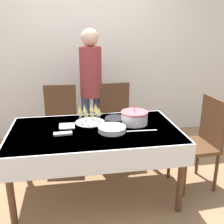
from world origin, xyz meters
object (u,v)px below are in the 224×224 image
at_px(dining_chair_far_left, 60,121).
at_px(dining_chair_far_right, 116,118).
at_px(plate_stack_main, 112,129).
at_px(dining_chair_right_end, 202,138).
at_px(person_standing, 91,82).
at_px(birthday_cake, 134,118).
at_px(champagne_tray, 90,114).
at_px(plate_stack_dessert, 115,120).

xyz_separation_m(dining_chair_far_left, dining_chair_far_right, (0.71, 0.00, 0.00)).
height_order(dining_chair_far_left, plate_stack_main, dining_chair_far_left).
xyz_separation_m(dining_chair_right_end, person_standing, (-1.08, 0.96, 0.46)).
bearing_deg(birthday_cake, dining_chair_right_end, -7.00).
bearing_deg(dining_chair_right_end, person_standing, 138.49).
height_order(dining_chair_far_right, person_standing, person_standing).
bearing_deg(dining_chair_far_left, birthday_cake, -42.16).
bearing_deg(champagne_tray, birthday_cake, -13.47).
distance_m(birthday_cake, person_standing, 0.96).
bearing_deg(dining_chair_far_right, plate_stack_main, -102.81).
xyz_separation_m(dining_chair_far_left, champagne_tray, (0.33, -0.59, 0.28)).
distance_m(dining_chair_far_right, plate_stack_main, 0.92).
bearing_deg(birthday_cake, plate_stack_dessert, 157.62).
bearing_deg(dining_chair_far_left, champagne_tray, -61.23).
bearing_deg(dining_chair_right_end, dining_chair_far_left, 152.15).
bearing_deg(dining_chair_far_right, dining_chair_right_end, -45.28).
height_order(dining_chair_far_left, champagne_tray, dining_chair_far_left).
distance_m(dining_chair_right_end, person_standing, 1.51).
bearing_deg(plate_stack_dessert, plate_stack_main, -106.76).
xyz_separation_m(birthday_cake, plate_stack_main, (-0.26, -0.17, -0.04)).
height_order(birthday_cake, champagne_tray, birthday_cake).
xyz_separation_m(dining_chair_far_left, dining_chair_right_end, (1.49, -0.79, 0.00)).
relative_size(dining_chair_far_left, dining_chair_far_right, 1.00).
distance_m(dining_chair_far_left, person_standing, 0.64).
xyz_separation_m(dining_chair_far_right, plate_stack_main, (-0.20, -0.87, 0.20)).
relative_size(birthday_cake, person_standing, 0.17).
bearing_deg(dining_chair_far_right, dining_chair_far_left, -179.98).
bearing_deg(dining_chair_far_right, birthday_cake, -84.92).
xyz_separation_m(dining_chair_right_end, champagne_tray, (-1.17, 0.20, 0.28)).
bearing_deg(person_standing, dining_chair_far_left, -157.56).
relative_size(dining_chair_far_right, plate_stack_main, 3.72).
height_order(dining_chair_right_end, birthday_cake, dining_chair_right_end).
distance_m(plate_stack_dessert, person_standing, 0.85).
xyz_separation_m(dining_chair_right_end, plate_stack_dessert, (-0.90, 0.16, 0.20)).
xyz_separation_m(dining_chair_far_right, champagne_tray, (-0.39, -0.59, 0.28)).
height_order(plate_stack_main, plate_stack_dessert, same).
height_order(dining_chair_far_right, dining_chair_right_end, same).
bearing_deg(plate_stack_main, person_standing, 95.62).
xyz_separation_m(dining_chair_right_end, birthday_cake, (-0.72, 0.09, 0.25)).
height_order(dining_chair_right_end, person_standing, person_standing).
relative_size(dining_chair_far_left, plate_stack_main, 3.72).
relative_size(dining_chair_right_end, birthday_cake, 3.56).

